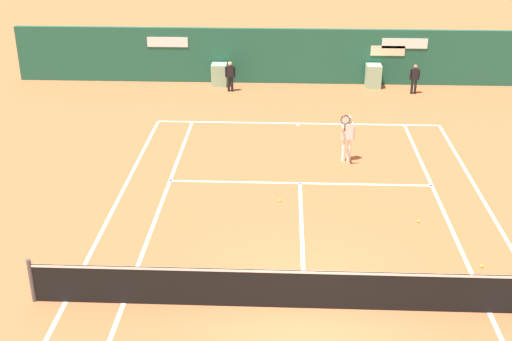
# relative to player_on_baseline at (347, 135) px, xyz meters

# --- Properties ---
(ground_plane) EXTENTS (80.00, 80.00, 0.01)m
(ground_plane) POSITION_rel_player_on_baseline_xyz_m (-1.53, -7.59, -0.94)
(ground_plane) COLOR #BC6038
(tennis_net) EXTENTS (12.10, 0.10, 1.07)m
(tennis_net) POSITION_rel_player_on_baseline_xyz_m (-1.53, -8.17, -0.43)
(tennis_net) COLOR #4C4C51
(tennis_net) RESTS_ON ground_plane
(sponsor_back_wall) EXTENTS (25.00, 1.02, 2.43)m
(sponsor_back_wall) POSITION_rel_player_on_baseline_xyz_m (-1.53, 8.80, 0.24)
(sponsor_back_wall) COLOR #1E5642
(sponsor_back_wall) RESTS_ON ground_plane
(player_on_baseline) EXTENTS (0.55, 0.70, 1.79)m
(player_on_baseline) POSITION_rel_player_on_baseline_xyz_m (0.00, 0.00, 0.00)
(player_on_baseline) COLOR white
(player_on_baseline) RESTS_ON ground_plane
(ball_kid_left_post) EXTENTS (0.44, 0.19, 1.31)m
(ball_kid_left_post) POSITION_rel_player_on_baseline_xyz_m (-4.38, 7.43, -0.19)
(ball_kid_left_post) COLOR black
(ball_kid_left_post) RESTS_ON ground_plane
(ball_kid_centre_post) EXTENTS (0.43, 0.18, 1.28)m
(ball_kid_centre_post) POSITION_rel_player_on_baseline_xyz_m (3.44, 7.43, -0.20)
(ball_kid_centre_post) COLOR black
(ball_kid_centre_post) RESTS_ON ground_plane
(tennis_ball_mid_court) EXTENTS (0.07, 0.07, 0.07)m
(tennis_ball_mid_court) POSITION_rel_player_on_baseline_xyz_m (1.65, -4.12, -0.90)
(tennis_ball_mid_court) COLOR #CCE033
(tennis_ball_mid_court) RESTS_ON ground_plane
(tennis_ball_near_service_line) EXTENTS (0.07, 0.07, 0.07)m
(tennis_ball_near_service_line) POSITION_rel_player_on_baseline_xyz_m (-2.13, -3.04, -0.90)
(tennis_ball_near_service_line) COLOR #CCE033
(tennis_ball_near_service_line) RESTS_ON ground_plane
(tennis_ball_by_sideline) EXTENTS (0.07, 0.07, 0.07)m
(tennis_ball_by_sideline) POSITION_rel_player_on_baseline_xyz_m (2.78, -6.34, -0.90)
(tennis_ball_by_sideline) COLOR #CCE033
(tennis_ball_by_sideline) RESTS_ON ground_plane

